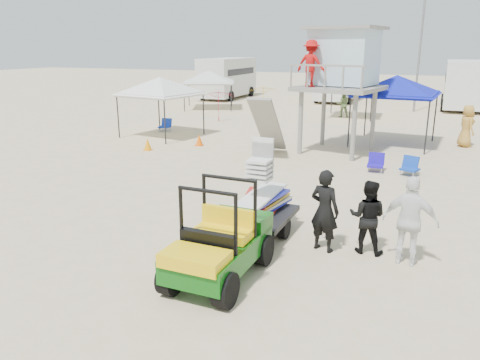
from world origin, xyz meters
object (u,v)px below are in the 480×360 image
at_px(lifeguard_tower, 339,62).
at_px(canopy_blue, 397,79).
at_px(utility_cart, 217,236).
at_px(surf_trailer, 262,201).
at_px(man_left, 325,211).

distance_m(lifeguard_tower, canopy_blue, 3.29).
distance_m(utility_cart, lifeguard_tower, 12.20).
bearing_deg(lifeguard_tower, surf_trailer, -88.17).
bearing_deg(canopy_blue, man_left, -91.02).
height_order(surf_trailer, man_left, surf_trailer).
distance_m(surf_trailer, canopy_blue, 12.33).
relative_size(utility_cart, lifeguard_tower, 0.50).
bearing_deg(man_left, lifeguard_tower, -63.30).
xyz_separation_m(man_left, lifeguard_tower, (-1.82, 9.85, 2.71)).
height_order(lifeguard_tower, canopy_blue, lifeguard_tower).
height_order(utility_cart, surf_trailer, surf_trailer).
xyz_separation_m(surf_trailer, canopy_blue, (1.74, 12.03, 2.06)).
bearing_deg(man_left, canopy_blue, -74.80).
relative_size(utility_cart, man_left, 1.37).
distance_m(utility_cart, canopy_blue, 14.61).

